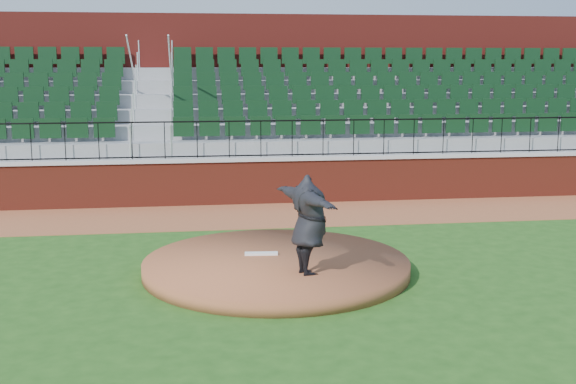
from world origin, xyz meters
name	(u,v)px	position (x,y,z in m)	size (l,w,h in m)	color
ground	(299,275)	(0.00, 0.00, 0.00)	(90.00, 90.00, 0.00)	#214D16
warning_track	(267,215)	(0.00, 5.40, 0.01)	(34.00, 3.20, 0.01)	brown
field_wall	(261,182)	(0.00, 7.00, 0.60)	(34.00, 0.35, 1.20)	maroon
wall_cap	(261,159)	(0.00, 7.00, 1.25)	(34.00, 0.45, 0.10)	#B7B7B7
wall_railing	(261,139)	(0.00, 7.00, 1.80)	(34.00, 0.05, 1.00)	black
seating_stands	(252,114)	(0.00, 9.72, 2.30)	(34.00, 5.10, 4.60)	gray
concourse_wall	(245,95)	(0.00, 12.52, 2.75)	(34.00, 0.50, 5.50)	maroon
pitchers_mound	(276,266)	(-0.40, 0.20, 0.12)	(5.00, 5.00, 0.25)	brown
pitching_rubber	(261,254)	(-0.64, 0.60, 0.27)	(0.64, 0.16, 0.04)	white
pitcher	(309,225)	(0.05, -0.79, 1.13)	(2.17, 0.59, 1.76)	black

